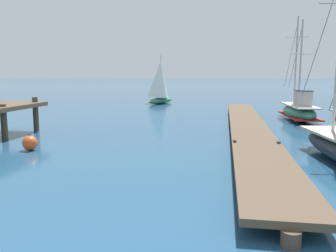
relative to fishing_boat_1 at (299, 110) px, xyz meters
name	(u,v)px	position (x,y,z in m)	size (l,w,h in m)	color
floating_dock	(248,126)	(-3.74, -5.59, -0.27)	(2.49, 24.13, 0.53)	brown
fishing_boat_1	(299,110)	(0.00, 0.00, 0.00)	(1.79, 7.12, 6.77)	#337556
mooring_buoy	(30,143)	(-12.65, -10.78, -0.34)	(0.58, 0.58, 0.65)	#E04C1E
distant_sailboat	(159,82)	(-10.87, 10.93, 1.50)	(3.04, 4.29, 4.74)	#337556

